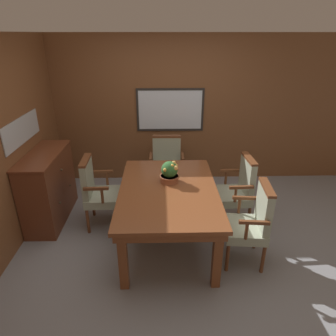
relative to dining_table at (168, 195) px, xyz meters
name	(u,v)px	position (x,y,z in m)	size (l,w,h in m)	color
ground_plane	(173,243)	(0.06, -0.07, -0.66)	(14.00, 14.00, 0.00)	gray
wall_back	(169,111)	(0.06, 1.88, 0.57)	(7.20, 0.08, 2.45)	brown
dining_table	(168,195)	(0.00, 0.00, 0.00)	(1.16, 1.73, 0.75)	brown
chair_head_far	(167,164)	(0.01, 1.24, -0.13)	(0.54, 0.46, 0.97)	brown
chair_left_far	(97,190)	(-0.94, 0.40, -0.13)	(0.47, 0.54, 0.97)	brown
chair_right_near	(252,221)	(0.92, -0.37, -0.13)	(0.49, 0.56, 0.97)	brown
chair_right_far	(238,188)	(0.95, 0.40, -0.13)	(0.47, 0.55, 0.97)	brown
potted_plant	(170,172)	(0.02, 0.18, 0.22)	(0.24, 0.24, 0.27)	#9E5638
sideboard_cabinet	(49,187)	(-1.64, 0.57, -0.16)	(0.44, 1.12, 0.99)	brown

